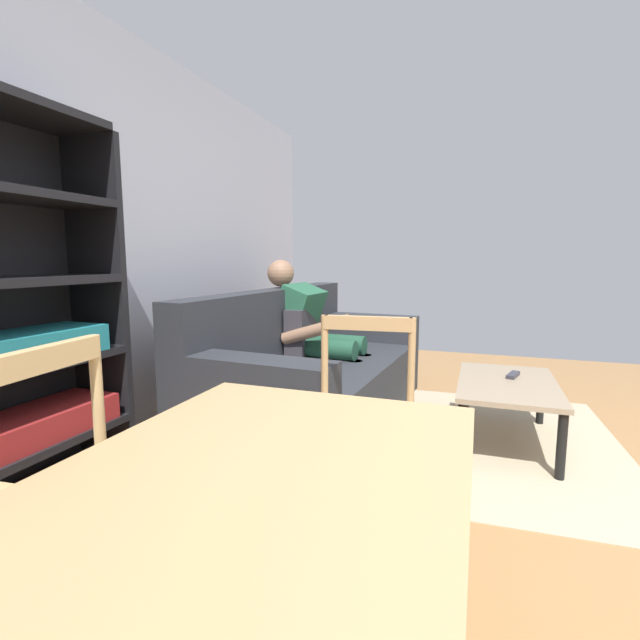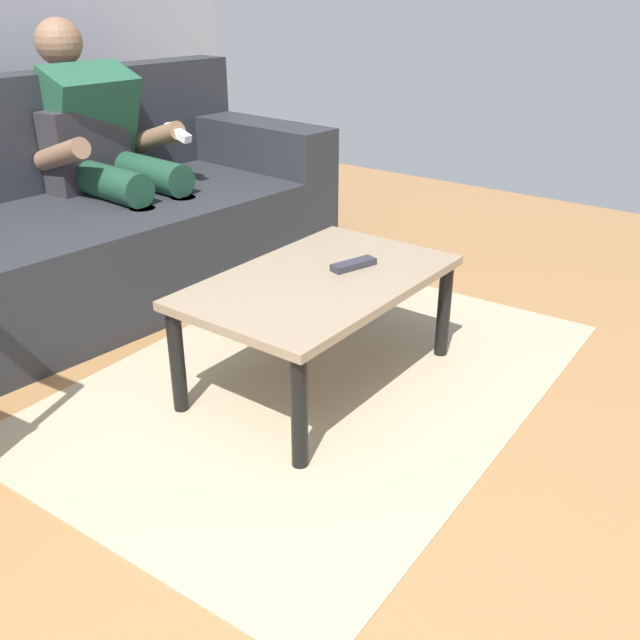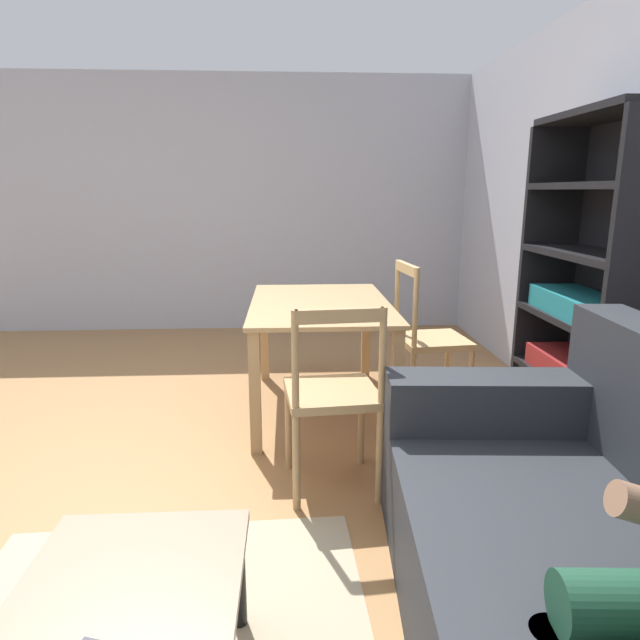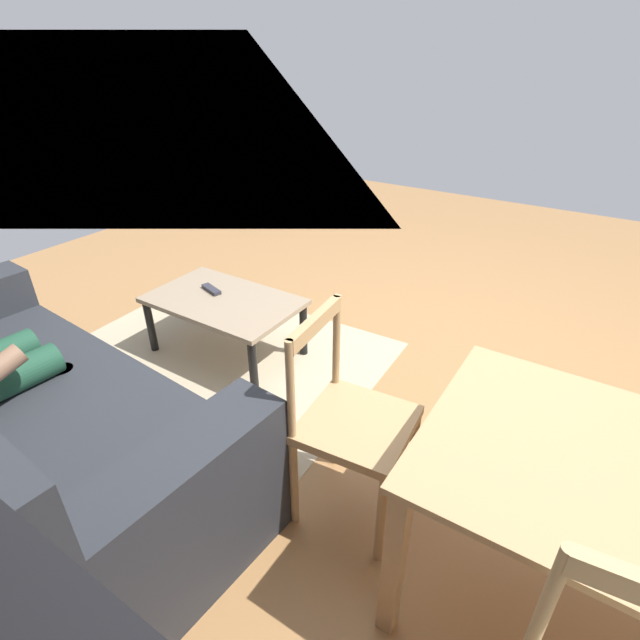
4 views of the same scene
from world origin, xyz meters
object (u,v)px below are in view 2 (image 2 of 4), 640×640
at_px(coffee_table, 320,291).
at_px(person_lounging, 107,150).
at_px(tv_remote, 354,265).
at_px(couch, 83,223).

bearing_deg(coffee_table, person_lounging, 80.13).
distance_m(person_lounging, coffee_table, 1.44).
bearing_deg(tv_remote, couch, 22.03).
height_order(coffee_table, tv_remote, tv_remote).
bearing_deg(couch, person_lounging, 17.19).
distance_m(couch, tv_remote, 1.37).
height_order(couch, person_lounging, person_lounging).
height_order(couch, coffee_table, couch).
relative_size(coffee_table, tv_remote, 5.58).
bearing_deg(person_lounging, couch, -162.81).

